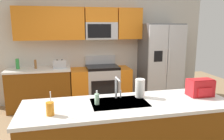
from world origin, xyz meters
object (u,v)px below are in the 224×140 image
object	(u,v)px
toaster	(60,64)
drink_cup_orange	(50,109)
refrigerator	(160,63)
range_oven	(101,85)
paper_towel_roll	(140,88)
pepper_mill	(35,64)
soap_dispenser	(97,99)
backpack	(200,87)
bottle_green	(18,64)
sink_faucet	(117,86)

from	to	relation	value
toaster	drink_cup_orange	distance (m)	2.57
refrigerator	toaster	world-z (taller)	refrigerator
range_oven	paper_towel_roll	size ratio (longest dim) A/B	5.67
toaster	pepper_mill	bearing A→B (deg)	174.37
drink_cup_orange	soap_dispenser	bearing A→B (deg)	21.47
range_oven	backpack	bearing A→B (deg)	-68.72
pepper_mill	bottle_green	xyz separation A→B (m)	(-0.37, 0.05, 0.01)
range_oven	toaster	size ratio (longest dim) A/B	4.86
range_oven	pepper_mill	xyz separation A→B (m)	(-1.42, -0.00, 0.55)
drink_cup_orange	soap_dispenser	world-z (taller)	drink_cup_orange
drink_cup_orange	soap_dispenser	xyz separation A→B (m)	(0.52, 0.21, -0.00)
toaster	backpack	world-z (taller)	backpack
refrigerator	pepper_mill	xyz separation A→B (m)	(-2.85, 0.07, 0.07)
bottle_green	drink_cup_orange	bearing A→B (deg)	-73.23
soap_dispenser	paper_towel_roll	size ratio (longest dim) A/B	0.71
paper_towel_roll	soap_dispenser	bearing A→B (deg)	-165.89
pepper_mill	bottle_green	world-z (taller)	bottle_green
bottle_green	soap_dispenser	distance (m)	2.80
toaster	bottle_green	distance (m)	0.88
paper_towel_roll	sink_faucet	bearing A→B (deg)	-179.78
soap_dispenser	refrigerator	bearing A→B (deg)	51.11
range_oven	paper_towel_roll	world-z (taller)	paper_towel_roll
soap_dispenser	paper_towel_roll	bearing A→B (deg)	14.11
sink_faucet	paper_towel_roll	size ratio (longest dim) A/B	1.17
refrigerator	backpack	xyz separation A→B (m)	(-0.50, -2.32, 0.09)
toaster	bottle_green	bearing A→B (deg)	173.41
refrigerator	toaster	size ratio (longest dim) A/B	6.61
toaster	paper_towel_roll	world-z (taller)	paper_towel_roll
bottle_green	paper_towel_roll	size ratio (longest dim) A/B	0.92
backpack	refrigerator	bearing A→B (deg)	77.80
range_oven	refrigerator	size ratio (longest dim) A/B	0.74
soap_dispenser	paper_towel_roll	world-z (taller)	paper_towel_roll
bottle_green	soap_dispenser	bearing A→B (deg)	-61.67
bottle_green	soap_dispenser	world-z (taller)	bottle_green
sink_faucet	pepper_mill	bearing A→B (deg)	118.74
refrigerator	pepper_mill	world-z (taller)	refrigerator
toaster	soap_dispenser	xyz separation A→B (m)	(0.45, -2.36, -0.02)
pepper_mill	paper_towel_roll	bearing A→B (deg)	-55.63
sink_faucet	drink_cup_orange	size ratio (longest dim) A/B	1.08
toaster	pepper_mill	world-z (taller)	pepper_mill
sink_faucet	paper_towel_roll	world-z (taller)	sink_faucet
drink_cup_orange	paper_towel_roll	xyz separation A→B (m)	(1.11, 0.35, 0.05)
refrigerator	backpack	bearing A→B (deg)	-102.20
sink_faucet	soap_dispenser	distance (m)	0.33
soap_dispenser	backpack	world-z (taller)	backpack
pepper_mill	sink_faucet	world-z (taller)	sink_faucet
range_oven	soap_dispenser	distance (m)	2.51
soap_dispenser	drink_cup_orange	bearing A→B (deg)	-158.53
bottle_green	sink_faucet	distance (m)	2.82
refrigerator	paper_towel_roll	bearing A→B (deg)	-120.66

